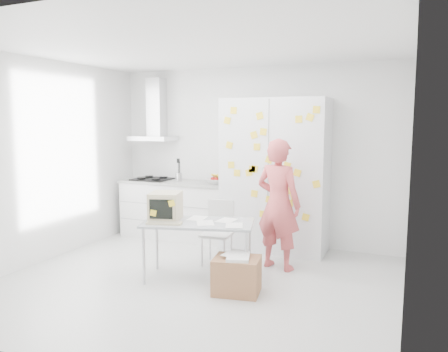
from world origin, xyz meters
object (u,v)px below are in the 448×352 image
at_px(desk, 177,214).
at_px(chair, 219,228).
at_px(person, 278,204).
at_px(cardboard_box, 237,275).

distance_m(desk, chair, 0.78).
bearing_deg(desk, chair, 54.82).
bearing_deg(chair, desk, -114.58).
distance_m(person, desk, 1.29).
relative_size(person, cardboard_box, 2.98).
relative_size(person, chair, 1.99).
relative_size(desk, cardboard_box, 2.54).
height_order(desk, chair, desk).
bearing_deg(cardboard_box, person, 79.77).
height_order(person, chair, person).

